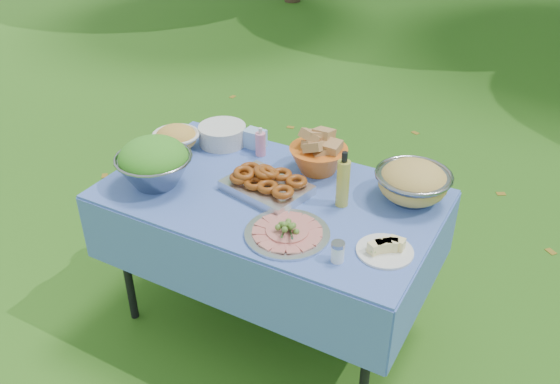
% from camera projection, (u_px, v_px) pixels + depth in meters
% --- Properties ---
extents(ground, '(80.00, 80.00, 0.00)m').
position_uv_depth(ground, '(271.00, 319.00, 3.01)').
color(ground, '#11370A').
rests_on(ground, ground).
extents(picnic_table, '(1.46, 0.86, 0.76)m').
position_uv_depth(picnic_table, '(271.00, 261.00, 2.81)').
color(picnic_table, '#84B1FF').
rests_on(picnic_table, ground).
extents(salad_bowl, '(0.42, 0.42, 0.22)m').
position_uv_depth(salad_bowl, '(154.00, 162.00, 2.61)').
color(salad_bowl, gray).
rests_on(salad_bowl, picnic_table).
extents(pasta_bowl_white, '(0.28, 0.28, 0.13)m').
position_uv_depth(pasta_bowl_white, '(176.00, 138.00, 2.92)').
color(pasta_bowl_white, silver).
rests_on(pasta_bowl_white, picnic_table).
extents(plate_stack, '(0.28, 0.28, 0.10)m').
position_uv_depth(plate_stack, '(222.00, 134.00, 2.98)').
color(plate_stack, silver).
rests_on(plate_stack, picnic_table).
extents(wipes_box, '(0.10, 0.08, 0.09)m').
position_uv_depth(wipes_box, '(255.00, 139.00, 2.95)').
color(wipes_box, '#96BDEB').
rests_on(wipes_box, picnic_table).
extents(sanitizer_bottle, '(0.06, 0.06, 0.14)m').
position_uv_depth(sanitizer_bottle, '(261.00, 142.00, 2.86)').
color(sanitizer_bottle, pink).
rests_on(sanitizer_bottle, picnic_table).
extents(bread_bowl, '(0.34, 0.34, 0.18)m').
position_uv_depth(bread_bowl, '(318.00, 153.00, 2.73)').
color(bread_bowl, orange).
rests_on(bread_bowl, picnic_table).
extents(pasta_bowl_steel, '(0.35, 0.35, 0.17)m').
position_uv_depth(pasta_bowl_steel, '(413.00, 182.00, 2.52)').
color(pasta_bowl_steel, gray).
rests_on(pasta_bowl_steel, picnic_table).
extents(fried_tray, '(0.40, 0.32, 0.08)m').
position_uv_depth(fried_tray, '(267.00, 183.00, 2.59)').
color(fried_tray, silver).
rests_on(fried_tray, picnic_table).
extents(charcuterie_platter, '(0.38, 0.38, 0.08)m').
position_uv_depth(charcuterie_platter, '(287.00, 227.00, 2.32)').
color(charcuterie_platter, silver).
rests_on(charcuterie_platter, picnic_table).
extents(oil_bottle, '(0.07, 0.07, 0.25)m').
position_uv_depth(oil_bottle, '(343.00, 179.00, 2.46)').
color(oil_bottle, gold).
rests_on(oil_bottle, picnic_table).
extents(cheese_plate, '(0.26, 0.26, 0.06)m').
position_uv_depth(cheese_plate, '(385.00, 246.00, 2.24)').
color(cheese_plate, silver).
rests_on(cheese_plate, picnic_table).
extents(shaker, '(0.06, 0.06, 0.08)m').
position_uv_depth(shaker, '(338.00, 252.00, 2.19)').
color(shaker, white).
rests_on(shaker, picnic_table).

